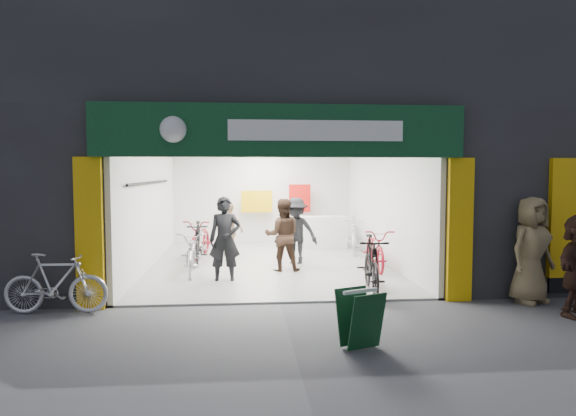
{
  "coord_description": "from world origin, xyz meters",
  "views": [
    {
      "loc": [
        -0.66,
        -8.96,
        2.34
      ],
      "look_at": [
        0.27,
        1.5,
        1.61
      ],
      "focal_mm": 32.0,
      "sensor_mm": 36.0,
      "label": 1
    }
  ],
  "objects": [
    {
      "name": "bike_left_midfront",
      "position": [
        -1.8,
        4.19,
        0.54
      ],
      "size": [
        0.6,
        1.82,
        1.08
      ],
      "primitive_type": "imported",
      "rotation": [
        0.0,
        0.0,
        0.05
      ],
      "color": "black",
      "rests_on": "ground"
    },
    {
      "name": "bike_right_front",
      "position": [
        1.8,
        0.6,
        0.56
      ],
      "size": [
        0.75,
        1.92,
        1.12
      ],
      "primitive_type": "imported",
      "rotation": [
        0.0,
        0.0,
        -0.12
      ],
      "color": "black",
      "rests_on": "ground"
    },
    {
      "name": "ground",
      "position": [
        0.0,
        0.0,
        0.0
      ],
      "size": [
        60.0,
        60.0,
        0.0
      ],
      "primitive_type": "plane",
      "color": "#56565B",
      "rests_on": "ground"
    },
    {
      "name": "customer_c",
      "position": [
        0.68,
        3.84,
        0.85
      ],
      "size": [
        1.25,
        0.98,
        1.7
      ],
      "primitive_type": "imported",
      "rotation": [
        0.0,
        0.0,
        -0.36
      ],
      "color": "black",
      "rests_on": "ground"
    },
    {
      "name": "bike_left_front",
      "position": [
        -1.8,
        2.78,
        0.51
      ],
      "size": [
        0.78,
        1.97,
        1.02
      ],
      "primitive_type": "imported",
      "rotation": [
        0.0,
        0.0,
        0.05
      ],
      "color": "#B0AFB4",
      "rests_on": "ground"
    },
    {
      "name": "bike_left_back",
      "position": [
        -1.8,
        5.2,
        0.49
      ],
      "size": [
        0.55,
        1.64,
        0.97
      ],
      "primitive_type": "imported",
      "rotation": [
        0.0,
        0.0,
        -0.06
      ],
      "color": "silver",
      "rests_on": "ground"
    },
    {
      "name": "customer_d",
      "position": [
        -1.01,
        5.1,
        0.76
      ],
      "size": [
        0.93,
        0.84,
        1.52
      ],
      "primitive_type": "imported",
      "rotation": [
        0.0,
        0.0,
        2.47
      ],
      "color": "#977858",
      "rests_on": "ground"
    },
    {
      "name": "bike_left_midback",
      "position": [
        -1.8,
        5.15,
        0.53
      ],
      "size": [
        0.98,
        2.1,
        1.06
      ],
      "primitive_type": "imported",
      "rotation": [
        0.0,
        0.0,
        -0.14
      ],
      "color": "maroon",
      "rests_on": "ground"
    },
    {
      "name": "customer_b",
      "position": [
        0.27,
        2.95,
        0.86
      ],
      "size": [
        0.85,
        0.67,
        1.73
      ],
      "primitive_type": "imported",
      "rotation": [
        0.0,
        0.0,
        3.12
      ],
      "color": "#332117",
      "rests_on": "ground"
    },
    {
      "name": "parked_bike",
      "position": [
        -3.74,
        -0.3,
        0.51
      ],
      "size": [
        1.71,
        0.53,
        1.02
      ],
      "primitive_type": "imported",
      "rotation": [
        0.0,
        0.0,
        1.54
      ],
      "color": "silver",
      "rests_on": "ground"
    },
    {
      "name": "bike_right_back",
      "position": [
        2.5,
        5.38,
        0.54
      ],
      "size": [
        0.87,
        1.88,
        1.09
      ],
      "primitive_type": "imported",
      "rotation": [
        0.0,
        0.0,
        -0.2
      ],
      "color": "silver",
      "rests_on": "ground"
    },
    {
      "name": "customer_a",
      "position": [
        -1.04,
        1.92,
        0.91
      ],
      "size": [
        0.68,
        0.46,
        1.83
      ],
      "primitive_type": "imported",
      "rotation": [
        0.0,
        0.0,
        -0.04
      ],
      "color": "black",
      "rests_on": "ground"
    },
    {
      "name": "building",
      "position": [
        0.91,
        4.99,
        4.31
      ],
      "size": [
        17.0,
        10.27,
        8.0
      ],
      "color": "#232326",
      "rests_on": "ground"
    },
    {
      "name": "bike_right_mid",
      "position": [
        2.5,
        2.96,
        0.5
      ],
      "size": [
        0.77,
        1.95,
        1.0
      ],
      "primitive_type": "imported",
      "rotation": [
        0.0,
        0.0,
        -0.06
      ],
      "color": "maroon",
      "rests_on": "ground"
    },
    {
      "name": "sandwich_board",
      "position": [
        0.88,
        -2.39,
        0.42
      ],
      "size": [
        0.64,
        0.65,
        0.77
      ],
      "rotation": [
        0.0,
        0.0,
        0.37
      ],
      "color": "#0D361A",
      "rests_on": "ground"
    },
    {
      "name": "pedestrian_near",
      "position": [
        4.48,
        -0.3,
        0.95
      ],
      "size": [
        1.09,
        0.9,
        1.91
      ],
      "primitive_type": "imported",
      "rotation": [
        0.0,
        0.0,
        0.37
      ],
      "color": "olive",
      "rests_on": "ground"
    }
  ]
}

